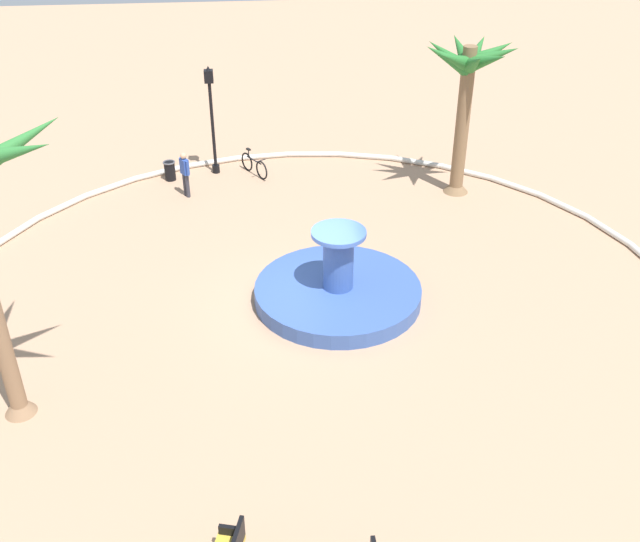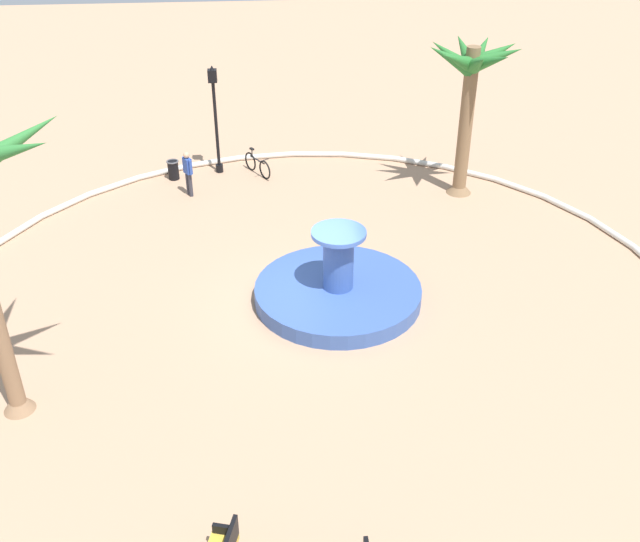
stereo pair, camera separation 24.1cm
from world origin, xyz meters
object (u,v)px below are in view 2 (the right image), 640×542
at_px(palm_tree_near_fountain, 471,79).
at_px(trash_bin, 173,169).
at_px(bicycle_red_frame, 257,165).
at_px(lamppost, 215,111).
at_px(fountain, 338,290).
at_px(person_cyclist_helmet, 188,171).

height_order(palm_tree_near_fountain, trash_bin, palm_tree_near_fountain).
xyz_separation_m(palm_tree_near_fountain, bicycle_red_frame, (7.20, -2.23, -3.76)).
relative_size(lamppost, bicycle_red_frame, 2.73).
bearing_deg(trash_bin, lamppost, -163.35).
bearing_deg(trash_bin, fountain, 121.13).
bearing_deg(palm_tree_near_fountain, bicycle_red_frame, -17.24).
distance_m(fountain, palm_tree_near_fountain, 9.13).
xyz_separation_m(bicycle_red_frame, person_cyclist_helmet, (2.44, 1.60, 0.54)).
relative_size(fountain, bicycle_red_frame, 3.11).
relative_size(palm_tree_near_fountain, lamppost, 1.34).
distance_m(palm_tree_near_fountain, person_cyclist_helmet, 10.18).
bearing_deg(lamppost, palm_tree_near_fountain, 163.26).
relative_size(fountain, lamppost, 1.14).
xyz_separation_m(palm_tree_near_fountain, person_cyclist_helmet, (9.64, -0.63, -3.23)).
distance_m(trash_bin, person_cyclist_helmet, 1.70).
distance_m(fountain, person_cyclist_helmet, 8.49).
height_order(lamppost, trash_bin, lamppost).
bearing_deg(bicycle_red_frame, palm_tree_near_fountain, 162.76).
bearing_deg(lamppost, person_cyclist_helmet, 63.20).
relative_size(lamppost, person_cyclist_helmet, 2.47).
bearing_deg(person_cyclist_helmet, bicycle_red_frame, -146.71).
bearing_deg(bicycle_red_frame, lamppost, -14.23).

